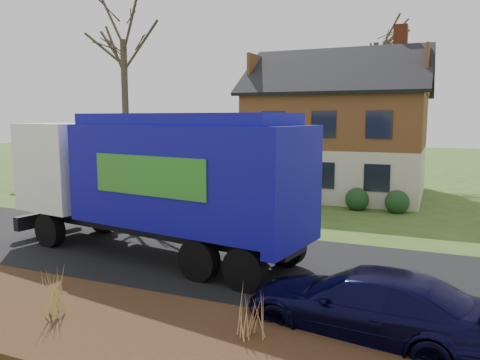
% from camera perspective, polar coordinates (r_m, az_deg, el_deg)
% --- Properties ---
extents(ground, '(120.00, 120.00, 0.00)m').
position_cam_1_polar(ground, '(15.01, -6.93, -9.21)').
color(ground, '#30501A').
rests_on(ground, ground).
extents(road, '(80.00, 7.00, 0.02)m').
position_cam_1_polar(road, '(15.01, -6.93, -9.18)').
color(road, black).
rests_on(road, ground).
extents(mulch_verge, '(80.00, 3.50, 0.30)m').
position_cam_1_polar(mulch_verge, '(10.98, -21.42, -15.35)').
color(mulch_verge, black).
rests_on(mulch_verge, ground).
extents(main_house, '(12.95, 8.95, 9.26)m').
position_cam_1_polar(main_house, '(26.94, 10.87, 6.87)').
color(main_house, beige).
rests_on(main_house, ground).
extents(ranch_house, '(9.80, 8.20, 3.70)m').
position_cam_1_polar(ranch_house, '(31.97, -13.99, 2.91)').
color(ranch_house, '#923920').
rests_on(ranch_house, ground).
extents(garbage_truck, '(10.70, 4.35, 4.46)m').
position_cam_1_polar(garbage_truck, '(14.68, -10.11, 0.61)').
color(garbage_truck, black).
rests_on(garbage_truck, ground).
extents(silver_sedan, '(4.96, 3.44, 1.55)m').
position_cam_1_polar(silver_sedan, '(20.54, -5.82, -2.37)').
color(silver_sedan, '#A2A4A9').
rests_on(silver_sedan, ground).
extents(navy_wagon, '(5.07, 2.64, 1.41)m').
position_cam_1_polar(navy_wagon, '(9.79, 14.96, -14.45)').
color(navy_wagon, black).
rests_on(navy_wagon, ground).
extents(tree_front_west, '(3.89, 3.89, 11.56)m').
position_cam_1_polar(tree_front_west, '(26.11, -14.15, 18.90)').
color(tree_front_west, '#413427').
rests_on(tree_front_west, ground).
extents(tree_back, '(4.11, 4.11, 13.02)m').
position_cam_1_polar(tree_back, '(36.17, 16.36, 17.75)').
color(tree_back, '#3F3726').
rests_on(tree_back, ground).
extents(grass_clump_mid, '(0.38, 0.31, 1.05)m').
position_cam_1_polar(grass_clump_mid, '(10.54, -21.94, -12.42)').
color(grass_clump_mid, tan).
rests_on(grass_clump_mid, mulch_verge).
extents(grass_clump_east, '(0.37, 0.31, 0.93)m').
position_cam_1_polar(grass_clump_east, '(8.92, 1.26, -16.01)').
color(grass_clump_east, '#B07F4E').
rests_on(grass_clump_east, mulch_verge).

